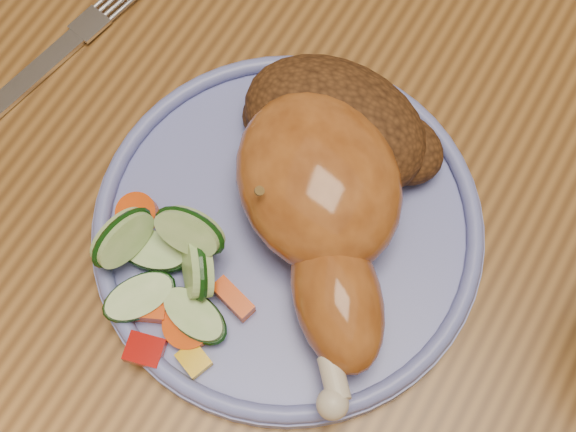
{
  "coord_description": "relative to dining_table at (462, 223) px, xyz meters",
  "views": [
    {
      "loc": [
        -0.0,
        -0.24,
        1.2
      ],
      "look_at": [
        -0.09,
        -0.1,
        0.78
      ],
      "focal_mm": 50.0,
      "sensor_mm": 36.0,
      "label": 1
    }
  ],
  "objects": [
    {
      "name": "dining_table",
      "position": [
        0.0,
        0.0,
        0.0
      ],
      "size": [
        0.9,
        1.4,
        0.75
      ],
      "color": "brown",
      "rests_on": "ground"
    },
    {
      "name": "ground",
      "position": [
        0.0,
        0.0,
        -0.67
      ],
      "size": [
        4.0,
        4.0,
        0.0
      ],
      "primitive_type": "plane",
      "color": "brown",
      "rests_on": "ground"
    },
    {
      "name": "plate",
      "position": [
        -0.09,
        -0.1,
        0.09
      ],
      "size": [
        0.23,
        0.23,
        0.01
      ],
      "primitive_type": "cylinder",
      "color": "#6A72C0",
      "rests_on": "dining_table"
    },
    {
      "name": "fork",
      "position": [
        -0.28,
        -0.08,
        0.09
      ],
      "size": [
        0.05,
        0.17,
        0.0
      ],
      "color": "silver",
      "rests_on": "dining_table"
    },
    {
      "name": "plate_rim",
      "position": [
        -0.09,
        -0.1,
        0.1
      ],
      "size": [
        0.23,
        0.23,
        0.01
      ],
      "primitive_type": "torus",
      "color": "#6A72C0",
      "rests_on": "plate"
    },
    {
      "name": "chicken_leg",
      "position": [
        -0.07,
        -0.09,
        0.12
      ],
      "size": [
        0.16,
        0.18,
        0.06
      ],
      "color": "#AE5D24",
      "rests_on": "plate"
    },
    {
      "name": "rice_pilaf",
      "position": [
        -0.09,
        -0.03,
        0.11
      ],
      "size": [
        0.12,
        0.08,
        0.05
      ],
      "color": "#4D2B13",
      "rests_on": "plate"
    },
    {
      "name": "vegetable_pile",
      "position": [
        -0.13,
        -0.16,
        0.11
      ],
      "size": [
        0.1,
        0.09,
        0.05
      ],
      "color": "#A50A05",
      "rests_on": "plate"
    }
  ]
}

